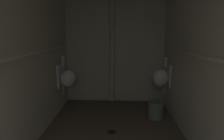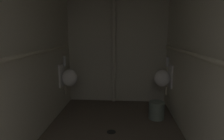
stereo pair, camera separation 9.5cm
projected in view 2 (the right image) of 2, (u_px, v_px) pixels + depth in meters
name	position (u px, v px, depth m)	size (l,w,h in m)	color
wall_left	(18.00, 58.00, 2.31)	(0.06, 4.11, 2.44)	beige
wall_right	(207.00, 60.00, 2.17)	(0.06, 4.11, 2.44)	beige
wall_back	(117.00, 47.00, 4.23)	(2.26, 0.06, 2.44)	beige
urinal_left_mid	(69.00, 77.00, 3.78)	(0.32, 0.30, 0.76)	white
urinal_right_mid	(163.00, 78.00, 3.74)	(0.32, 0.30, 0.76)	white
supply_pipe_left	(25.00, 55.00, 2.30)	(0.06, 3.28, 0.06)	beige
supply_pipe_right	(198.00, 56.00, 2.21)	(0.06, 3.37, 0.06)	beige
standpipe_back_wall	(114.00, 47.00, 4.12)	(0.09, 0.09, 2.39)	beige
floor_drain	(111.00, 132.00, 3.00)	(0.14, 0.14, 0.01)	black
waste_bin	(156.00, 110.00, 3.46)	(0.28, 0.28, 0.31)	slate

